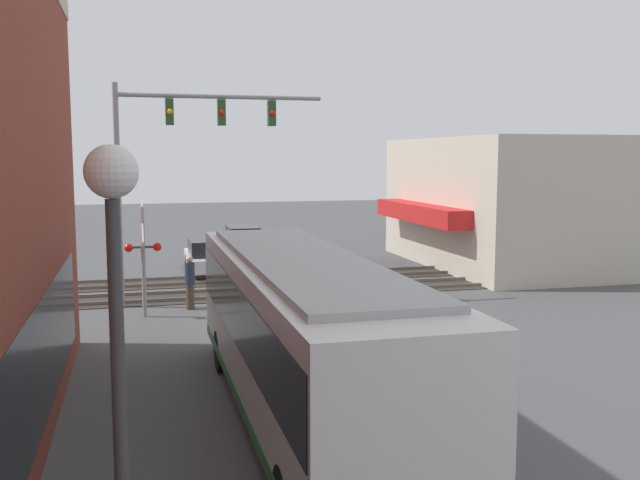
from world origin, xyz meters
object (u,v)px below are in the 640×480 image
object	(u,v)px
crossing_signal	(143,247)
pedestrian_at_crossing	(190,282)
parked_car_black	(242,239)
streetlamp	(119,405)
city_bus	(302,331)
parked_car_white	(208,257)

from	to	relation	value
crossing_signal	pedestrian_at_crossing	bearing A→B (deg)	-62.24
parked_car_black	crossing_signal	bearing A→B (deg)	160.54
pedestrian_at_crossing	streetlamp	bearing A→B (deg)	174.10
city_bus	streetlamp	size ratio (longest dim) A/B	2.23
city_bus	streetlamp	bearing A→B (deg)	155.97
city_bus	parked_car_black	distance (m)	25.94
city_bus	pedestrian_at_crossing	distance (m)	11.18
pedestrian_at_crossing	parked_car_black	bearing A→B (deg)	-15.04
streetlamp	parked_car_black	xyz separation A→B (m)	(33.08, -5.85, -2.53)
streetlamp	parked_car_white	world-z (taller)	streetlamp
crossing_signal	pedestrian_at_crossing	distance (m)	2.19
streetlamp	pedestrian_at_crossing	bearing A→B (deg)	-5.90
parked_car_black	city_bus	bearing A→B (deg)	174.24
crossing_signal	streetlamp	distance (m)	17.58
parked_car_white	crossing_signal	bearing A→B (deg)	161.16
streetlamp	parked_car_white	size ratio (longest dim) A/B	1.16
parked_car_white	pedestrian_at_crossing	size ratio (longest dim) A/B	2.48
crossing_signal	parked_car_black	world-z (taller)	crossing_signal
parked_car_white	city_bus	bearing A→B (deg)	180.00
crossing_signal	streetlamp	bearing A→B (deg)	178.81
crossing_signal	parked_car_white	xyz separation A→B (m)	(8.46, -2.89, -1.59)
parked_car_black	pedestrian_at_crossing	bearing A→B (deg)	164.96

